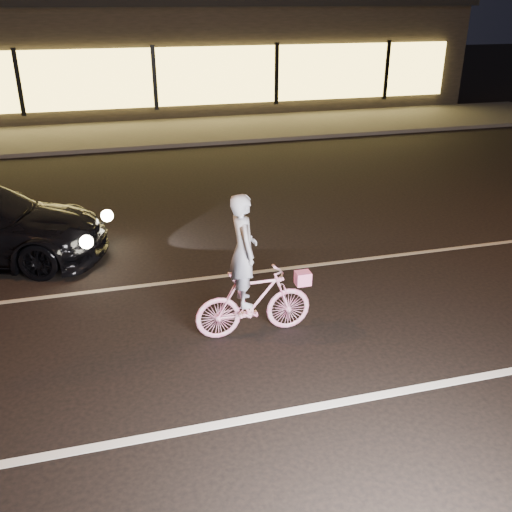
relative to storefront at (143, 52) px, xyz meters
name	(u,v)px	position (x,y,z in m)	size (l,w,h in m)	color
ground	(279,337)	(0.00, -18.97, -2.15)	(90.00, 90.00, 0.00)	black
lane_stripe_near	(319,406)	(0.00, -20.47, -2.14)	(60.00, 0.12, 0.01)	silver
lane_stripe_far	(243,274)	(0.00, -16.97, -2.14)	(60.00, 0.10, 0.01)	gray
sidewalk	(164,132)	(0.00, -5.97, -2.09)	(30.00, 4.00, 0.12)	#383533
storefront	(143,52)	(0.00, 0.00, 0.00)	(25.40, 8.42, 4.20)	black
cyclist	(251,287)	(-0.34, -18.78, -1.43)	(1.60, 0.55, 2.01)	#EC3284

